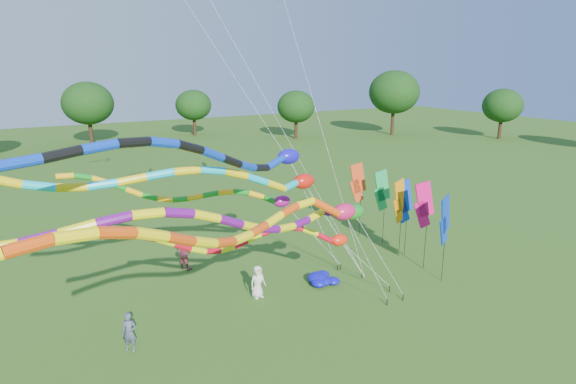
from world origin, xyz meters
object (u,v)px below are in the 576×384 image
tube_kite_orange (259,223)px  blue_nylon_heap (325,277)px  tube_kite_red (269,240)px  person_a (258,282)px  person_b (129,332)px  person_c (184,253)px

tube_kite_orange → blue_nylon_heap: 10.61m
tube_kite_red → person_a: 3.54m
person_b → person_c: bearing=93.4°
tube_kite_red → blue_nylon_heap: size_ratio=7.01×
person_b → person_c: (4.17, 6.30, 0.09)m
blue_nylon_heap → person_a: person_a is taller
blue_nylon_heap → person_a: (-3.63, 0.20, 0.54)m
tube_kite_red → blue_nylon_heap: 5.63m
tube_kite_orange → blue_nylon_heap: size_ratio=8.69×
person_c → person_a: bearing=163.9°
person_a → person_c: person_c is taller
person_a → person_b: size_ratio=1.01×
person_a → person_c: bearing=105.7°
blue_nylon_heap → person_a: bearing=176.9°
person_c → blue_nylon_heap: bearing=-169.9°
blue_nylon_heap → person_c: bearing=137.7°
tube_kite_orange → person_b: bearing=103.9°
blue_nylon_heap → person_c: person_c is taller
tube_kite_red → person_c: 7.58m
tube_kite_orange → person_c: tube_kite_orange is taller
tube_kite_red → person_c: (-1.43, 6.92, -2.74)m
tube_kite_red → person_b: (-5.60, 0.62, -2.83)m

